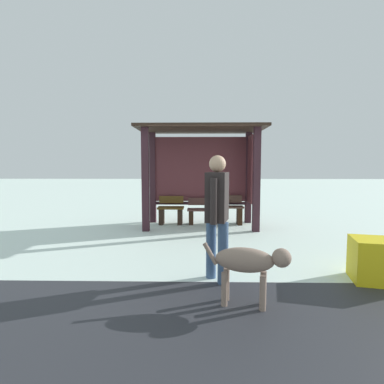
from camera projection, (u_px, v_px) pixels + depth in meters
ground_plane at (200, 226)px, 7.88m from camera, size 60.00×60.00×0.00m
bus_shelter at (205, 159)px, 7.94m from camera, size 3.18×1.70×2.55m
bench_left_inside at (171, 213)px, 8.17m from camera, size 0.70×0.42×0.75m
bench_center_inside at (200, 213)px, 8.16m from camera, size 0.70×0.36×0.70m
bench_right_inside at (230, 212)px, 8.14m from camera, size 0.70×0.39×0.77m
person_walking at (217, 208)px, 4.06m from camera, size 0.35×0.61×1.71m
dog at (249, 263)px, 3.35m from camera, size 0.96×0.40×0.69m
road_strip at (206, 381)px, 2.20m from camera, size 36.00×3.78×0.01m
grit_bin at (380, 261)px, 4.07m from camera, size 0.81×0.70×0.58m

